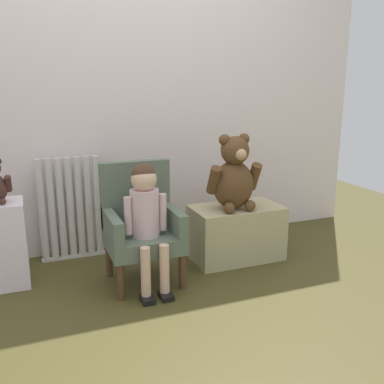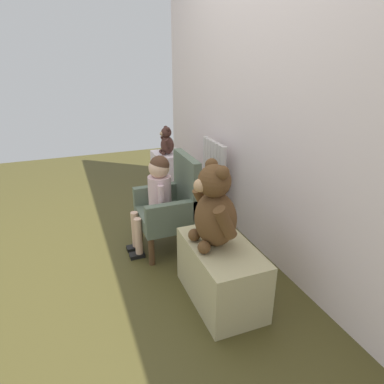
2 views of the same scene
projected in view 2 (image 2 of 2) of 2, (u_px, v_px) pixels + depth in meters
ground_plane at (101, 267)px, 2.45m from camera, size 6.00×6.00×0.00m
back_wall at (259, 87)px, 2.39m from camera, size 3.80×0.05×2.40m
radiator at (214, 181)px, 3.06m from camera, size 0.43×0.05×0.72m
small_dresser at (169, 178)px, 3.41m from camera, size 0.33×0.30×0.52m
child_armchair at (172, 205)px, 2.58m from camera, size 0.44×0.40×0.73m
child_figure at (156, 190)px, 2.49m from camera, size 0.25×0.35×0.75m
low_bench at (221, 273)px, 2.07m from camera, size 0.62×0.35×0.37m
large_teddy_bear at (215, 210)px, 1.94m from camera, size 0.37×0.26×0.50m
small_teddy_bear at (167, 142)px, 3.24m from camera, size 0.19×0.13×0.26m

